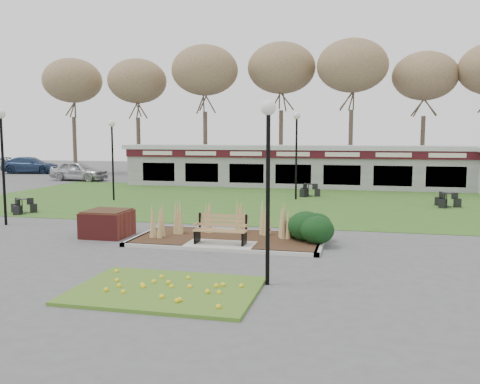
% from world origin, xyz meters
% --- Properties ---
extents(ground, '(100.00, 100.00, 0.00)m').
position_xyz_m(ground, '(0.00, 0.00, 0.00)').
color(ground, '#515154').
rests_on(ground, ground).
extents(lawn, '(34.00, 16.00, 0.02)m').
position_xyz_m(lawn, '(0.00, 12.00, 0.01)').
color(lawn, '#365C1D').
rests_on(lawn, ground).
extents(flower_bed, '(4.20, 3.00, 0.16)m').
position_xyz_m(flower_bed, '(0.00, -4.60, 0.07)').
color(flower_bed, '#34661D').
rests_on(flower_bed, ground).
extents(planting_bed, '(6.75, 3.40, 1.27)m').
position_xyz_m(planting_bed, '(1.27, 1.35, 0.37)').
color(planting_bed, '#342115').
rests_on(planting_bed, ground).
extents(park_bench, '(1.70, 0.66, 0.93)m').
position_xyz_m(park_bench, '(0.00, 0.25, 0.59)').
color(park_bench, olive).
rests_on(park_bench, ground).
extents(brick_planter, '(1.50, 1.50, 0.95)m').
position_xyz_m(brick_planter, '(-4.40, 1.00, 0.48)').
color(brick_planter, maroon).
rests_on(brick_planter, ground).
extents(food_pavilion, '(24.60, 3.40, 2.90)m').
position_xyz_m(food_pavilion, '(0.00, 19.96, 1.48)').
color(food_pavilion, gray).
rests_on(food_pavilion, ground).
extents(tree_backdrop, '(47.24, 5.24, 10.36)m').
position_xyz_m(tree_backdrop, '(0.00, 28.00, 8.36)').
color(tree_backdrop, '#47382B').
rests_on(tree_backdrop, ground).
extents(lamp_post_near_left, '(0.37, 0.37, 4.40)m').
position_xyz_m(lamp_post_near_left, '(2.17, -3.50, 3.21)').
color(lamp_post_near_left, black).
rests_on(lamp_post_near_left, ground).
extents(lamp_post_mid_left, '(0.38, 0.38, 4.62)m').
position_xyz_m(lamp_post_mid_left, '(-9.49, 2.19, 3.36)').
color(lamp_post_mid_left, black).
rests_on(lamp_post_mid_left, ground).
extents(lamp_post_mid_right, '(0.40, 0.40, 4.86)m').
position_xyz_m(lamp_post_mid_right, '(0.87, 12.91, 3.54)').
color(lamp_post_mid_right, black).
rests_on(lamp_post_mid_right, ground).
extents(lamp_post_far_left, '(0.37, 0.37, 4.41)m').
position_xyz_m(lamp_post_far_left, '(-8.90, 10.27, 3.21)').
color(lamp_post_far_left, black).
rests_on(lamp_post_far_left, ground).
extents(bistro_set_a, '(1.22, 1.18, 0.66)m').
position_xyz_m(bistro_set_a, '(-10.80, 5.00, 0.24)').
color(bistro_set_a, black).
rests_on(bistro_set_a, ground).
extents(bistro_set_c, '(1.21, 1.36, 0.72)m').
position_xyz_m(bistro_set_c, '(1.41, 14.56, 0.26)').
color(bistro_set_c, black).
rests_on(bistro_set_c, ground).
extents(bistro_set_d, '(1.18, 1.32, 0.70)m').
position_xyz_m(bistro_set_d, '(8.58, 11.59, 0.25)').
color(bistro_set_d, black).
rests_on(bistro_set_d, ground).
extents(car_silver, '(4.78, 2.32, 1.57)m').
position_xyz_m(car_silver, '(-17.37, 21.00, 0.79)').
color(car_silver, '#B5B5BA').
rests_on(car_silver, ground).
extents(car_black, '(4.79, 2.96, 1.49)m').
position_xyz_m(car_black, '(-11.94, 26.25, 0.75)').
color(car_black, black).
rests_on(car_black, ground).
extents(car_blue, '(5.67, 3.08, 1.56)m').
position_xyz_m(car_blue, '(-26.00, 27.00, 0.78)').
color(car_blue, navy).
rests_on(car_blue, ground).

